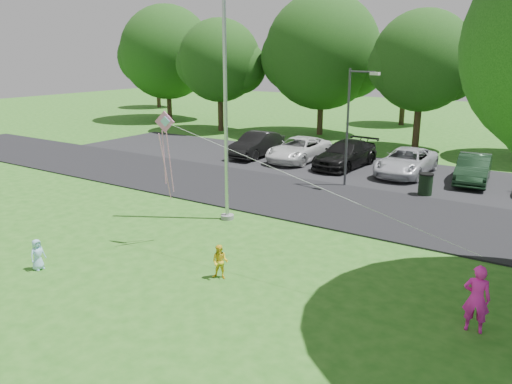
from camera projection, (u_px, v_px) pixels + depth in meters
The scene contains 12 objects.
ground at pixel (222, 293), 13.15m from camera, with size 120.00×120.00×0.00m, color #2A691B.
park_road at pixel (354, 207), 20.39m from camera, with size 60.00×6.00×0.06m, color black.
parking_strip at pixel (404, 175), 25.62m from camera, with size 42.00×7.00×0.06m, color black.
flagpole at pixel (226, 109), 17.90m from camera, with size 0.50×0.50×10.00m.
street_lamp at pixel (352, 118), 22.64m from camera, with size 1.52×0.43×5.44m.
trash_can at pixel (425, 185), 21.93m from camera, with size 0.64×0.64×1.02m.
tree_row at pixel (482, 59), 30.27m from camera, with size 64.35×11.94×10.88m.
parked_cars at pixel (408, 161), 25.42m from camera, with size 20.24×5.21×1.47m.
woman at pixel (477, 299), 11.17m from camera, with size 0.59×0.39×1.61m, color #FF21BC.
child_yellow at pixel (220, 262), 13.89m from camera, with size 0.48×0.37×0.99m, color yellow.
child_blue at pixel (38, 255), 14.48m from camera, with size 0.45×0.30×0.93m, color #A5D5FE.
kite at pixel (171, 137), 15.45m from camera, with size 9.80×0.71×2.92m.
Camera 1 is at (7.32, -9.48, 6.12)m, focal length 35.00 mm.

